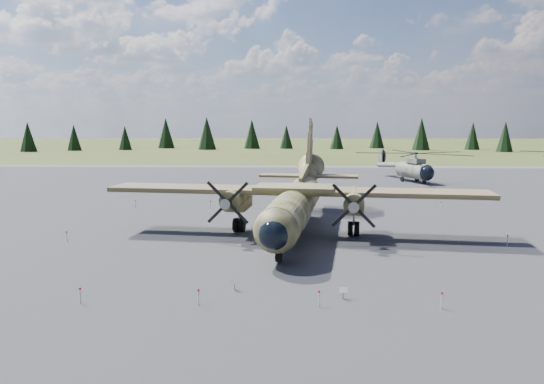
{
  "coord_description": "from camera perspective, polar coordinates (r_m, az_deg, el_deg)",
  "views": [
    {
      "loc": [
        0.68,
        -38.82,
        9.14
      ],
      "look_at": [
        -0.95,
        2.0,
        3.67
      ],
      "focal_mm": 35.0,
      "sensor_mm": 36.0,
      "label": 1
    }
  ],
  "objects": [
    {
      "name": "helicopter_near",
      "position": [
        82.53,
        15.02,
        3.24
      ],
      "size": [
        22.64,
        22.89,
        4.53
      ],
      "rotation": [
        0.0,
        0.0,
        0.33
      ],
      "color": "slate",
      "rests_on": "ground"
    },
    {
      "name": "treeline",
      "position": [
        34.07,
        8.55,
        0.19
      ],
      "size": [
        296.3,
        296.43,
        10.79
      ],
      "color": "black",
      "rests_on": "ground"
    },
    {
      "name": "info_placard_left",
      "position": [
        29.25,
        -4.05,
        -9.73
      ],
      "size": [
        0.43,
        0.23,
        0.64
      ],
      "rotation": [
        0.0,
        0.0,
        0.14
      ],
      "color": "gray",
      "rests_on": "ground"
    },
    {
      "name": "ground",
      "position": [
        39.88,
        1.25,
        -5.63
      ],
      "size": [
        500.0,
        500.0,
        0.0
      ],
      "primitive_type": "plane",
      "color": "#4A5425",
      "rests_on": "ground"
    },
    {
      "name": "info_placard_right",
      "position": [
        28.05,
        7.67,
        -10.53
      ],
      "size": [
        0.44,
        0.25,
        0.65
      ],
      "rotation": [
        0.0,
        0.0,
        -0.19
      ],
      "color": "gray",
      "rests_on": "ground"
    },
    {
      "name": "apron",
      "position": [
        49.67,
        1.46,
        -2.99
      ],
      "size": [
        120.0,
        120.0,
        0.04
      ],
      "primitive_type": "cube",
      "color": "slate",
      "rests_on": "ground"
    },
    {
      "name": "transport_plane",
      "position": [
        43.66,
        2.64,
        -0.62
      ],
      "size": [
        30.6,
        27.65,
        10.07
      ],
      "rotation": [
        0.0,
        0.0,
        -0.12
      ],
      "color": "#333A1F",
      "rests_on": "ground"
    },
    {
      "name": "barrier_fence",
      "position": [
        39.71,
        0.58,
        -4.94
      ],
      "size": [
        33.12,
        29.62,
        0.85
      ],
      "color": "silver",
      "rests_on": "ground"
    }
  ]
}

